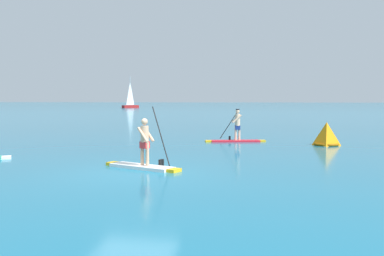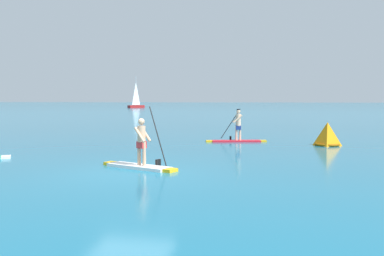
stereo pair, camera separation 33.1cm
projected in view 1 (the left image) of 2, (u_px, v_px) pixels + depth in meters
ground at (134, 173)px, 13.37m from camera, size 440.00×440.00×0.00m
paddleboarder_mid_center at (144, 157)px, 14.19m from camera, size 2.77×1.58×2.04m
paddleboarder_far_right at (236, 133)px, 22.91m from camera, size 3.17×1.13×1.78m
race_marker_buoy at (326, 135)px, 21.14m from camera, size 1.19×1.19×1.12m
sailboat_left_horizon at (130, 103)px, 102.62m from camera, size 3.46×3.88×7.39m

